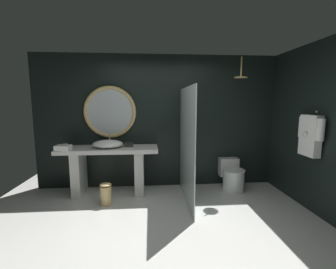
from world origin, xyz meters
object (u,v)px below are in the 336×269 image
(rain_shower_head, at_px, (241,76))
(waste_bin, at_px, (106,194))
(toilet, at_px, (232,176))
(tumbler_cup, at_px, (65,146))
(round_wall_mirror, at_px, (110,112))
(hanging_bathrobe, at_px, (310,134))
(vessel_sink, at_px, (108,144))
(tissue_box, at_px, (129,145))
(folded_hand_towel, at_px, (63,148))

(rain_shower_head, bearing_deg, waste_bin, -169.28)
(rain_shower_head, bearing_deg, toilet, 141.13)
(tumbler_cup, xyz_separation_m, rain_shower_head, (3.18, -0.03, 1.25))
(round_wall_mirror, distance_m, toilet, 2.67)
(tumbler_cup, distance_m, rain_shower_head, 3.42)
(tumbler_cup, relative_size, round_wall_mirror, 0.09)
(tumbler_cup, xyz_separation_m, hanging_bathrobe, (3.92, -0.95, 0.30))
(vessel_sink, bearing_deg, tumbler_cup, 179.41)
(vessel_sink, height_order, waste_bin, vessel_sink)
(vessel_sink, height_order, toilet, vessel_sink)
(hanging_bathrobe, distance_m, toilet, 1.59)
(vessel_sink, relative_size, tumbler_cup, 6.34)
(round_wall_mirror, relative_size, rain_shower_head, 2.64)
(tissue_box, height_order, toilet, tissue_box)
(round_wall_mirror, distance_m, rain_shower_head, 2.53)
(tissue_box, bearing_deg, rain_shower_head, -2.41)
(tumbler_cup, bearing_deg, folded_hand_towel, -81.31)
(tissue_box, distance_m, folded_hand_towel, 1.12)
(round_wall_mirror, xyz_separation_m, waste_bin, (0.02, -0.78, -1.32))
(waste_bin, height_order, folded_hand_towel, folded_hand_towel)
(tumbler_cup, relative_size, rain_shower_head, 0.23)
(rain_shower_head, xyz_separation_m, toilet, (-0.07, 0.06, -1.90))
(tumbler_cup, relative_size, toilet, 0.14)
(tissue_box, height_order, rain_shower_head, rain_shower_head)
(vessel_sink, distance_m, tumbler_cup, 0.75)
(hanging_bathrobe, bearing_deg, vessel_sink, 163.42)
(folded_hand_towel, bearing_deg, vessel_sink, 13.35)
(tissue_box, xyz_separation_m, folded_hand_towel, (-1.09, -0.24, 0.01))
(waste_bin, bearing_deg, tissue_box, 57.69)
(round_wall_mirror, bearing_deg, tumbler_cup, -158.69)
(tumbler_cup, bearing_deg, round_wall_mirror, 21.31)
(vessel_sink, height_order, hanging_bathrobe, hanging_bathrobe)
(rain_shower_head, relative_size, waste_bin, 1.02)
(toilet, bearing_deg, hanging_bathrobe, -50.42)
(vessel_sink, relative_size, tissue_box, 3.51)
(round_wall_mirror, relative_size, hanging_bathrobe, 1.45)
(tumbler_cup, height_order, hanging_bathrobe, hanging_bathrobe)
(hanging_bathrobe, xyz_separation_m, toilet, (-0.81, 0.98, -0.95))
(vessel_sink, bearing_deg, waste_bin, -86.73)
(tissue_box, distance_m, hanging_bathrobe, 2.99)
(round_wall_mirror, relative_size, folded_hand_towel, 4.13)
(tissue_box, xyz_separation_m, rain_shower_head, (2.06, -0.09, 1.26))
(tumbler_cup, bearing_deg, rain_shower_head, -0.47)
(toilet, bearing_deg, tumbler_cup, -179.44)
(waste_bin, xyz_separation_m, folded_hand_towel, (-0.75, 0.30, 0.73))
(hanging_bathrobe, bearing_deg, toilet, 129.58)
(vessel_sink, height_order, tumbler_cup, vessel_sink)
(tumbler_cup, height_order, round_wall_mirror, round_wall_mirror)
(rain_shower_head, height_order, folded_hand_towel, rain_shower_head)
(vessel_sink, relative_size, waste_bin, 1.48)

